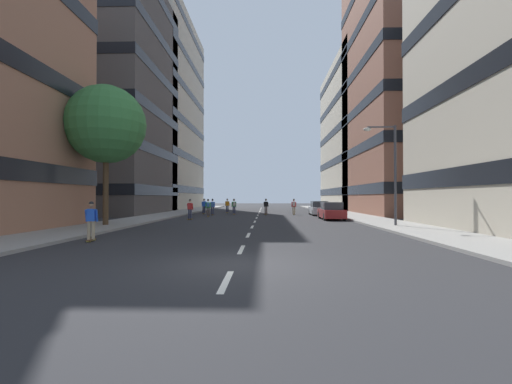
{
  "coord_description": "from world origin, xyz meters",
  "views": [
    {
      "loc": [
        0.95,
        -10.24,
        1.97
      ],
      "look_at": [
        0.0,
        21.23,
        2.42
      ],
      "focal_mm": 24.79,
      "sensor_mm": 36.0,
      "label": 1
    }
  ],
  "objects_px": {
    "skater_0": "(91,219)",
    "skater_1": "(190,208)",
    "skater_8": "(213,206)",
    "skater_2": "(234,205)",
    "skater_6": "(294,206)",
    "parked_car_mid": "(319,209)",
    "skater_5": "(208,207)",
    "skater_3": "(227,205)",
    "parked_car_near": "(331,212)",
    "skater_9": "(204,205)",
    "street_tree_near": "(106,125)",
    "skater_4": "(266,206)",
    "skater_7": "(204,205)",
    "streetlamp_right": "(390,164)"
  },
  "relations": [
    {
      "from": "street_tree_near",
      "to": "skater_1",
      "type": "bearing_deg",
      "value": 61.77
    },
    {
      "from": "streetlamp_right",
      "to": "skater_7",
      "type": "height_order",
      "value": "streetlamp_right"
    },
    {
      "from": "parked_car_near",
      "to": "skater_3",
      "type": "height_order",
      "value": "skater_3"
    },
    {
      "from": "skater_7",
      "to": "skater_8",
      "type": "bearing_deg",
      "value": -70.47
    },
    {
      "from": "skater_3",
      "to": "skater_9",
      "type": "distance_m",
      "value": 3.79
    },
    {
      "from": "skater_0",
      "to": "skater_1",
      "type": "relative_size",
      "value": 1.0
    },
    {
      "from": "skater_1",
      "to": "skater_3",
      "type": "xyz_separation_m",
      "value": [
        1.77,
        13.26,
        0.0
      ]
    },
    {
      "from": "skater_2",
      "to": "skater_8",
      "type": "distance_m",
      "value": 2.68
    },
    {
      "from": "parked_car_mid",
      "to": "skater_0",
      "type": "relative_size",
      "value": 2.47
    },
    {
      "from": "skater_6",
      "to": "skater_0",
      "type": "bearing_deg",
      "value": -114.14
    },
    {
      "from": "skater_1",
      "to": "skater_6",
      "type": "xyz_separation_m",
      "value": [
        9.7,
        9.21,
        0.03
      ]
    },
    {
      "from": "parked_car_mid",
      "to": "skater_3",
      "type": "bearing_deg",
      "value": 153.41
    },
    {
      "from": "skater_2",
      "to": "skater_7",
      "type": "relative_size",
      "value": 1.0
    },
    {
      "from": "skater_6",
      "to": "skater_8",
      "type": "relative_size",
      "value": 1.0
    },
    {
      "from": "parked_car_mid",
      "to": "skater_6",
      "type": "bearing_deg",
      "value": 154.72
    },
    {
      "from": "parked_car_mid",
      "to": "skater_3",
      "type": "xyz_separation_m",
      "value": [
        -10.55,
        5.28,
        0.29
      ]
    },
    {
      "from": "parked_car_mid",
      "to": "skater_8",
      "type": "height_order",
      "value": "skater_8"
    },
    {
      "from": "skater_8",
      "to": "skater_7",
      "type": "bearing_deg",
      "value": 109.53
    },
    {
      "from": "skater_0",
      "to": "skater_8",
      "type": "height_order",
      "value": "same"
    },
    {
      "from": "parked_car_mid",
      "to": "streetlamp_right",
      "type": "height_order",
      "value": "streetlamp_right"
    },
    {
      "from": "skater_8",
      "to": "skater_6",
      "type": "bearing_deg",
      "value": 9.23
    },
    {
      "from": "parked_car_mid",
      "to": "skater_5",
      "type": "relative_size",
      "value": 2.47
    },
    {
      "from": "skater_6",
      "to": "skater_5",
      "type": "bearing_deg",
      "value": -152.82
    },
    {
      "from": "skater_6",
      "to": "skater_2",
      "type": "bearing_deg",
      "value": 179.48
    },
    {
      "from": "skater_8",
      "to": "skater_2",
      "type": "bearing_deg",
      "value": 34.43
    },
    {
      "from": "skater_0",
      "to": "skater_3",
      "type": "height_order",
      "value": "same"
    },
    {
      "from": "parked_car_near",
      "to": "skater_0",
      "type": "bearing_deg",
      "value": -130.82
    },
    {
      "from": "parked_car_near",
      "to": "skater_6",
      "type": "xyz_separation_m",
      "value": [
        -2.61,
        8.61,
        0.32
      ]
    },
    {
      "from": "skater_0",
      "to": "skater_3",
      "type": "xyz_separation_m",
      "value": [
        2.91,
        28.24,
        0.0
      ]
    },
    {
      "from": "street_tree_near",
      "to": "streetlamp_right",
      "type": "distance_m",
      "value": 18.83
    },
    {
      "from": "skater_1",
      "to": "skater_8",
      "type": "bearing_deg",
      "value": 84.32
    },
    {
      "from": "parked_car_near",
      "to": "skater_9",
      "type": "xyz_separation_m",
      "value": [
        -12.95,
        9.73,
        0.29
      ]
    },
    {
      "from": "skater_5",
      "to": "skater_6",
      "type": "relative_size",
      "value": 1.0
    },
    {
      "from": "skater_3",
      "to": "skater_6",
      "type": "distance_m",
      "value": 8.91
    },
    {
      "from": "skater_1",
      "to": "skater_9",
      "type": "relative_size",
      "value": 1.0
    },
    {
      "from": "skater_1",
      "to": "skater_4",
      "type": "height_order",
      "value": "same"
    },
    {
      "from": "skater_1",
      "to": "skater_3",
      "type": "bearing_deg",
      "value": 82.4
    },
    {
      "from": "parked_car_mid",
      "to": "skater_1",
      "type": "bearing_deg",
      "value": -147.07
    },
    {
      "from": "parked_car_near",
      "to": "parked_car_mid",
      "type": "relative_size",
      "value": 1.0
    },
    {
      "from": "skater_2",
      "to": "parked_car_near",
      "type": "bearing_deg",
      "value": -42.89
    },
    {
      "from": "skater_5",
      "to": "skater_7",
      "type": "relative_size",
      "value": 1.0
    },
    {
      "from": "streetlamp_right",
      "to": "skater_5",
      "type": "height_order",
      "value": "streetlamp_right"
    },
    {
      "from": "parked_car_near",
      "to": "skater_5",
      "type": "bearing_deg",
      "value": 160.63
    },
    {
      "from": "streetlamp_right",
      "to": "skater_6",
      "type": "relative_size",
      "value": 3.65
    },
    {
      "from": "skater_1",
      "to": "skater_8",
      "type": "xyz_separation_m",
      "value": [
        0.77,
        7.76,
        0.03
      ]
    },
    {
      "from": "streetlamp_right",
      "to": "skater_8",
      "type": "bearing_deg",
      "value": 132.73
    },
    {
      "from": "skater_4",
      "to": "skater_3",
      "type": "bearing_deg",
      "value": 141.53
    },
    {
      "from": "parked_car_mid",
      "to": "skater_1",
      "type": "relative_size",
      "value": 2.47
    },
    {
      "from": "skater_2",
      "to": "skater_6",
      "type": "height_order",
      "value": "same"
    },
    {
      "from": "street_tree_near",
      "to": "skater_7",
      "type": "relative_size",
      "value": 5.19
    }
  ]
}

